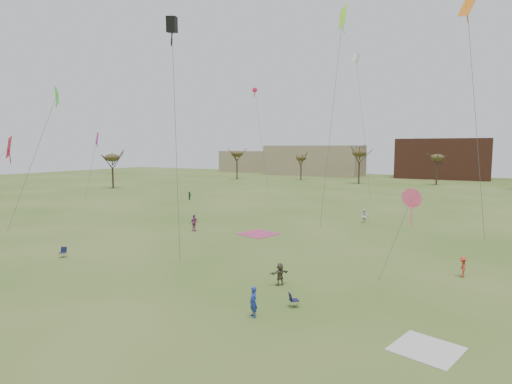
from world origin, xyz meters
The scene contains 16 objects.
ground centered at (0.00, 0.00, 0.00)m, with size 260.00×260.00×0.00m, color #37551A.
flyer_near_right centered at (6.76, -0.36, 0.86)m, with size 0.63×0.41×1.73m, color #22369D.
spectator_fore_c centered at (5.67, 5.23, 0.78)m, with size 1.44×0.46×1.55m, color brown.
flyer_mid_b centered at (16.45, 13.41, 0.74)m, with size 0.96×0.55×1.49m, color #BF3A23.
spectator_mid_d centered at (-10.96, 17.27, 0.95)m, with size 1.11×0.46×1.89m, color #A6458F.
spectator_mid_e centered at (4.39, 31.76, 0.85)m, with size 0.83×0.65×1.70m, color white.
flyer_far_a centered at (-29.30, 39.73, 0.73)m, with size 1.36×0.43×1.46m, color #246D3B.
blanket_cream centered at (15.70, 0.34, 0.00)m, with size 2.82×2.82×0.03m, color silver.
blanket_plum centered at (-3.91, 19.47, 0.00)m, with size 3.65×3.65×0.03m, color #AF3564.
camp_chair_left centered at (-13.79, 2.71, 0.26)m, with size 0.71×0.72×0.87m.
camp_chair_center centered at (8.13, 2.07, 0.26)m, with size 0.74×0.74×0.87m.
kites_aloft centered at (-2.91, 28.26, 18.18)m, with size 64.51×50.33×24.37m.
tree_line centered at (-2.85, 79.12, 7.09)m, with size 117.44×49.32×8.91m.
building_tan centered at (-35.00, 115.00, 5.00)m, with size 32.00×14.00×10.00m, color #937F60.
building_brick centered at (5.00, 120.00, 6.00)m, with size 26.00×16.00×12.00m, color brown.
building_tan_west centered at (-65.00, 122.00, 4.00)m, with size 20.00×12.00×8.00m, color #937F60.
Camera 1 is at (17.91, -19.92, 9.40)m, focal length 29.49 mm.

